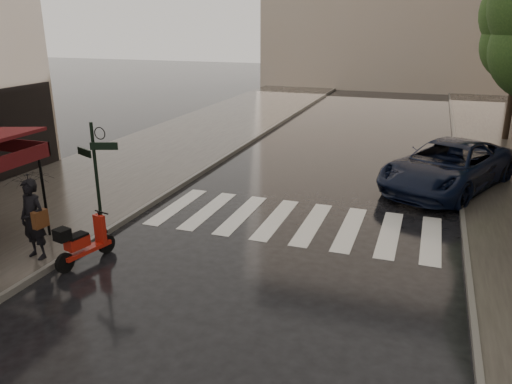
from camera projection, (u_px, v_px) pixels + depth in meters
The scene contains 9 objects.
ground at pixel (62, 313), 9.61m from camera, with size 120.00×120.00×0.00m, color black.
sidewalk_near at pixel (165, 149), 21.72m from camera, with size 6.00×60.00×0.12m, color #38332D.
curb_near at pixel (229, 155), 20.75m from camera, with size 0.12×60.00×0.16m, color #595651.
curb_far at pixel (458, 176), 17.95m from camera, with size 0.12×60.00×0.16m, color #595651.
crosswalk at pixel (294, 221), 14.02m from camera, with size 7.85×3.20×0.01m.
signpost at pixel (97, 174), 12.07m from camera, with size 1.17×0.29×3.10m.
pedestrian_with_umbrella at pixel (28, 188), 11.10m from camera, with size 1.28×1.29×2.58m.
scooter at pixel (83, 243), 11.45m from camera, with size 0.66×1.63×1.09m.
parked_car at pixel (448, 166), 16.48m from camera, with size 2.67×5.80×1.61m, color black.
Camera 1 is at (6.30, -6.62, 5.32)m, focal length 35.00 mm.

